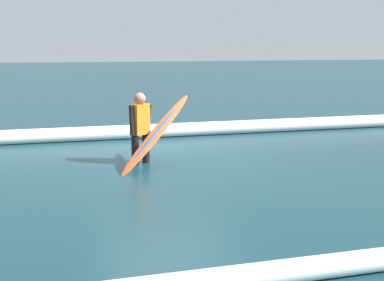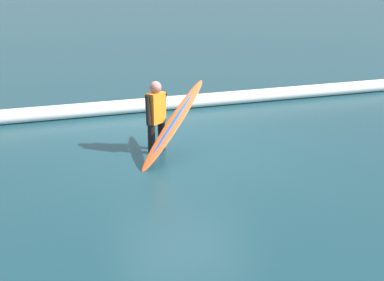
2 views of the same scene
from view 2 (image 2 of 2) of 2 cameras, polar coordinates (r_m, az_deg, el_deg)
name	(u,v)px [view 2 (image 2 of 2)]	position (r m, az deg, el deg)	size (l,w,h in m)	color
ground_plane	(182,147)	(10.30, -1.05, -0.69)	(130.33, 130.33, 0.00)	#153943
surfer	(156,113)	(9.85, -3.89, 2.93)	(0.45, 0.43, 1.35)	black
surfboard	(174,123)	(9.61, -1.98, 1.86)	(1.71, 1.46, 1.29)	#E55926
wave_crest_foreground	(245,97)	(13.77, 5.77, 4.71)	(0.33, 0.33, 17.40)	white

